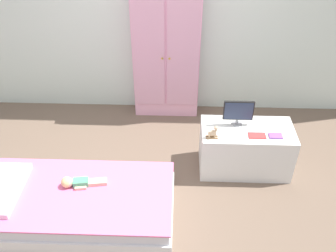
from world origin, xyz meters
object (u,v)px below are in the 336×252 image
(tv_stand, at_px, (245,149))
(bed, at_px, (79,204))
(rocking_horse_toy, at_px, (213,132))
(wardrobe, at_px, (166,53))
(book_purple, at_px, (276,136))
(doll, at_px, (76,182))
(tv_monitor, at_px, (238,112))
(book_red, at_px, (257,136))

(tv_stand, bearing_deg, bed, -156.09)
(bed, relative_size, rocking_horse_toy, 12.58)
(tv_stand, bearing_deg, wardrobe, 130.07)
(tv_stand, height_order, book_purple, book_purple)
(bed, height_order, doll, doll)
(book_purple, bearing_deg, wardrobe, 134.49)
(doll, distance_m, book_purple, 1.87)
(bed, xyz_separation_m, rocking_horse_toy, (1.19, 0.54, 0.42))
(tv_stand, distance_m, tv_monitor, 0.42)
(bed, distance_m, book_red, 1.74)
(tv_monitor, relative_size, book_red, 1.79)
(tv_monitor, bearing_deg, bed, -152.10)
(wardrobe, xyz_separation_m, tv_monitor, (0.72, -0.90, -0.15))
(bed, distance_m, rocking_horse_toy, 1.37)
(tv_stand, xyz_separation_m, tv_monitor, (-0.10, 0.08, 0.40))
(wardrobe, relative_size, book_red, 9.88)
(doll, relative_size, tv_stand, 0.44)
(wardrobe, xyz_separation_m, rocking_horse_toy, (0.48, -1.12, -0.24))
(doll, height_order, book_red, book_red)
(doll, relative_size, book_red, 2.45)
(doll, height_order, tv_stand, tv_stand)
(book_purple, bearing_deg, tv_stand, 156.81)
(doll, relative_size, rocking_horse_toy, 2.97)
(bed, height_order, wardrobe, wardrobe)
(bed, height_order, book_red, book_red)
(tv_monitor, height_order, rocking_horse_toy, tv_monitor)
(bed, bearing_deg, rocking_horse_toy, 24.46)
(rocking_horse_toy, height_order, book_purple, rocking_horse_toy)
(rocking_horse_toy, relative_size, book_red, 0.83)
(wardrobe, bearing_deg, bed, -113.12)
(bed, height_order, tv_stand, tv_stand)
(tv_stand, distance_m, rocking_horse_toy, 0.49)
(wardrobe, height_order, rocking_horse_toy, wardrobe)
(wardrobe, xyz_separation_m, tv_stand, (0.82, -0.98, -0.55))
(bed, relative_size, book_purple, 13.65)
(wardrobe, xyz_separation_m, book_red, (0.89, -1.08, -0.30))
(book_red, bearing_deg, wardrobe, 129.46)
(doll, bearing_deg, wardrobe, 65.07)
(bed, bearing_deg, tv_stand, 23.91)
(book_red, bearing_deg, tv_monitor, 133.40)
(tv_monitor, bearing_deg, doll, -155.31)
(doll, height_order, rocking_horse_toy, rocking_horse_toy)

